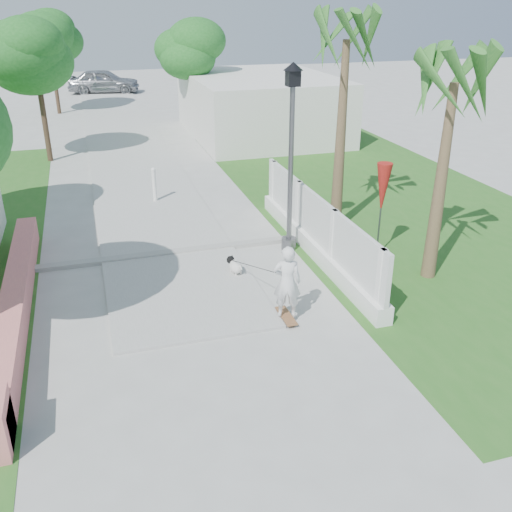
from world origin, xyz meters
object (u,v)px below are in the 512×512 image
object	(u,v)px
street_lamp	(291,153)
patio_umbrella	(383,189)
bollard	(154,184)
skateboarder	(266,272)
dog	(235,266)
parked_car	(104,81)

from	to	relation	value
street_lamp	patio_umbrella	world-z (taller)	street_lamp
bollard	skateboarder	xyz separation A→B (m)	(1.32, -6.98, 0.14)
skateboarder	dog	bearing A→B (deg)	-60.69
bollard	parked_car	xyz separation A→B (m)	(-0.26, 22.53, 0.17)
street_lamp	dog	size ratio (longest dim) A/B	7.57
patio_umbrella	parked_car	xyz separation A→B (m)	(-4.86, 28.03, -0.93)
patio_umbrella	street_lamp	bearing A→B (deg)	152.24
bollard	parked_car	world-z (taller)	parked_car
street_lamp	dog	world-z (taller)	street_lamp
street_lamp	parked_car	size ratio (longest dim) A/B	1.00
street_lamp	bollard	bearing A→B (deg)	120.96
parked_car	dog	bearing A→B (deg)	-166.46
bollard	dog	world-z (taller)	bollard
skateboarder	parked_car	distance (m)	29.55
street_lamp	patio_umbrella	bearing A→B (deg)	-27.76
bollard	skateboarder	world-z (taller)	skateboarder
patio_umbrella	dog	world-z (taller)	patio_umbrella
skateboarder	dog	size ratio (longest dim) A/B	4.71
bollard	patio_umbrella	bearing A→B (deg)	-50.09
bollard	patio_umbrella	xyz separation A→B (m)	(4.60, -5.50, 1.10)
skateboarder	parked_car	bearing A→B (deg)	-67.63
street_lamp	bollard	world-z (taller)	street_lamp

